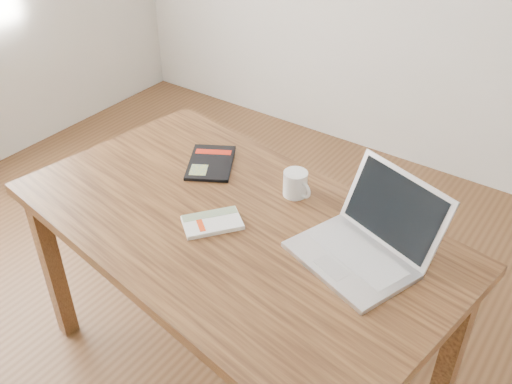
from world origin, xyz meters
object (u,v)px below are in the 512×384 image
Objects in this scene: laptop at (366,241)px; desk at (233,242)px; white_guidebook at (212,223)px; black_guidebook at (211,163)px; coffee_mug at (296,183)px.

desk is at bearing -147.43° from laptop.
desk is at bearing 88.07° from white_guidebook.
white_guidebook is 0.75× the size of black_guidebook.
coffee_mug is (0.13, 0.29, 0.04)m from white_guidebook.
desk is at bearing -70.05° from black_guidebook.
white_guidebook is 0.36m from black_guidebook.
white_guidebook is 1.83× the size of coffee_mug.
desk is 0.45m from laptop.
laptop reaches higher than coffee_mug.
black_guidebook is at bearing 149.30° from desk.
white_guidebook is at bearing -80.52° from black_guidebook.
black_guidebook is (-0.23, 0.28, -0.00)m from white_guidebook.
desk is 0.37m from black_guidebook.
desk is at bearing -90.45° from coffee_mug.
white_guidebook reaches higher than desk.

